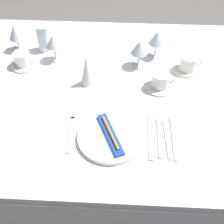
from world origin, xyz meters
TOP-DOWN VIEW (x-y plane):
  - ground_plane at (0.00, 0.00)m, footprint 6.00×6.00m
  - dining_table at (0.00, 0.00)m, footprint 1.80×1.11m
  - dinner_plate at (-0.01, -0.28)m, footprint 0.25×0.25m
  - toothbrush_package at (-0.01, -0.28)m, footprint 0.12×0.21m
  - fork_outer at (-0.17, -0.24)m, footprint 0.02×0.21m
  - dinner_knife at (0.14, -0.27)m, footprint 0.02×0.22m
  - spoon_soup at (0.18, -0.24)m, footprint 0.03×0.21m
  - spoon_dessert at (0.20, -0.24)m, footprint 0.03×0.21m
  - spoon_tea at (0.23, -0.24)m, footprint 0.03×0.22m
  - saucer_left at (-0.46, 0.14)m, footprint 0.13×0.13m
  - coffee_cup_left at (-0.45, 0.14)m, footprint 0.10×0.08m
  - saucer_right at (0.33, 0.15)m, footprint 0.12×0.12m
  - coffee_cup_right at (0.33, 0.15)m, footprint 0.10×0.08m
  - saucer_far at (0.19, 0.02)m, footprint 0.14×0.14m
  - coffee_cup_far at (0.19, 0.02)m, footprint 0.10×0.08m
  - wine_glass_centre at (0.10, 0.17)m, footprint 0.08×0.08m
  - wine_glass_left at (-0.31, 0.20)m, footprint 0.07×0.07m
  - wine_glass_right at (0.18, 0.25)m, footprint 0.07×0.07m
  - wine_glass_far at (-0.51, 0.27)m, footprint 0.07×0.07m
  - drink_tumbler at (-0.38, 0.28)m, footprint 0.06×0.06m
  - napkin_folded at (-0.13, 0.03)m, footprint 0.06×0.06m

SIDE VIEW (x-z plane):
  - ground_plane at x=0.00m, z-range 0.00..0.00m
  - dining_table at x=0.00m, z-range 0.29..1.03m
  - spoon_dessert at x=0.20m, z-range 0.74..0.75m
  - spoon_tea at x=0.23m, z-range 0.74..0.75m
  - fork_outer at x=-0.17m, z-range 0.74..0.74m
  - dinner_knife at x=0.14m, z-range 0.74..0.74m
  - spoon_soup at x=0.18m, z-range 0.74..0.75m
  - saucer_left at x=-0.46m, z-range 0.74..0.75m
  - saucer_right at x=0.33m, z-range 0.74..0.75m
  - saucer_far at x=0.19m, z-range 0.74..0.75m
  - dinner_plate at x=-0.01m, z-range 0.74..0.76m
  - toothbrush_package at x=-0.01m, z-range 0.75..0.78m
  - coffee_cup_left at x=-0.45m, z-range 0.75..0.81m
  - coffee_cup_far at x=0.19m, z-range 0.75..0.82m
  - coffee_cup_right at x=0.33m, z-range 0.75..0.82m
  - drink_tumbler at x=-0.38m, z-range 0.73..0.87m
  - napkin_folded at x=-0.13m, z-range 0.74..0.89m
  - wine_glass_far at x=-0.51m, z-range 0.76..0.91m
  - wine_glass_centre at x=0.10m, z-range 0.77..0.90m
  - wine_glass_right at x=0.18m, z-range 0.77..0.91m
  - wine_glass_left at x=-0.31m, z-range 0.77..0.91m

